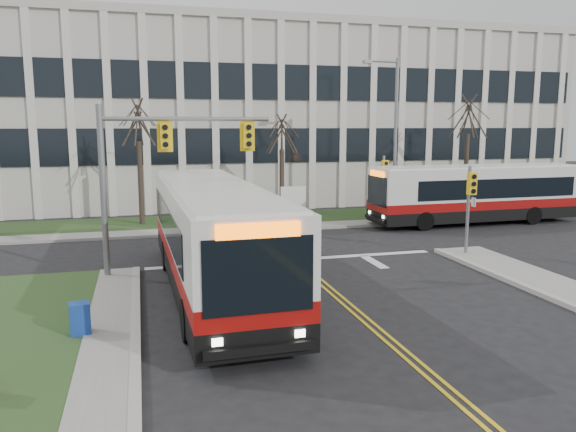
% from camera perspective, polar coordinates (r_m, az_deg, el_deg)
% --- Properties ---
extents(ground, '(120.00, 120.00, 0.00)m').
position_cam_1_polar(ground, '(15.76, 8.81, -11.22)').
color(ground, black).
rests_on(ground, ground).
extents(sidewalk_cross, '(44.00, 1.60, 0.14)m').
position_cam_1_polar(sidewalk_cross, '(31.21, 6.09, -0.83)').
color(sidewalk_cross, '#9E9B93').
rests_on(sidewalk_cross, ground).
extents(building_lawn, '(44.00, 5.00, 0.12)m').
position_cam_1_polar(building_lawn, '(33.81, 4.40, -0.06)').
color(building_lawn, '#2C4D21').
rests_on(building_lawn, ground).
extents(office_building, '(40.00, 16.00, 12.00)m').
position_cam_1_polar(office_building, '(44.88, -0.62, 9.85)').
color(office_building, '#BAB5AC').
rests_on(office_building, ground).
extents(mast_arm_signal, '(6.11, 0.38, 6.20)m').
position_cam_1_polar(mast_arm_signal, '(20.70, -13.75, 5.58)').
color(mast_arm_signal, slate).
rests_on(mast_arm_signal, ground).
extents(signal_pole_near, '(0.34, 0.39, 3.80)m').
position_cam_1_polar(signal_pole_near, '(24.49, 17.99, 1.78)').
color(signal_pole_near, slate).
rests_on(signal_pole_near, ground).
extents(signal_pole_far, '(0.34, 0.39, 3.80)m').
position_cam_1_polar(signal_pole_far, '(31.92, 9.73, 3.71)').
color(signal_pole_far, slate).
rests_on(signal_pole_far, ground).
extents(streetlight, '(2.15, 0.25, 9.20)m').
position_cam_1_polar(streetlight, '(32.86, 10.61, 8.54)').
color(streetlight, slate).
rests_on(streetlight, ground).
extents(directory_sign, '(1.50, 0.12, 2.00)m').
position_cam_1_polar(directory_sign, '(32.44, 0.54, 1.56)').
color(directory_sign, slate).
rests_on(directory_sign, ground).
extents(tree_left, '(1.80, 1.80, 7.70)m').
position_cam_1_polar(tree_left, '(31.50, -14.98, 8.96)').
color(tree_left, '#42352B').
rests_on(tree_left, ground).
extents(tree_mid, '(1.80, 1.80, 6.82)m').
position_cam_1_polar(tree_mid, '(32.71, -0.64, 8.15)').
color(tree_mid, '#42352B').
rests_on(tree_mid, ground).
extents(tree_right, '(1.80, 1.80, 8.25)m').
position_cam_1_polar(tree_right, '(37.33, 17.86, 9.42)').
color(tree_right, '#42352B').
rests_on(tree_right, ground).
extents(bus_main, '(3.15, 13.23, 3.51)m').
position_cam_1_polar(bus_main, '(18.62, -7.62, -2.39)').
color(bus_main, silver).
rests_on(bus_main, ground).
extents(bus_cross, '(12.06, 2.92, 3.20)m').
position_cam_1_polar(bus_cross, '(33.17, 18.44, 2.01)').
color(bus_cross, silver).
rests_on(bus_cross, ground).
extents(newspaper_box_blue, '(0.57, 0.52, 0.95)m').
position_cam_1_polar(newspaper_box_blue, '(15.70, -20.37, -9.93)').
color(newspaper_box_blue, navy).
rests_on(newspaper_box_blue, ground).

